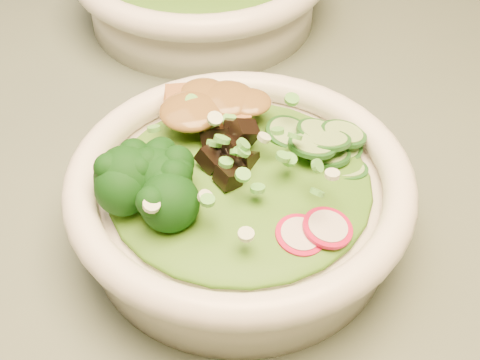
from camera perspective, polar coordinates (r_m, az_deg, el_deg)
name	(u,v)px	position (r m, az deg, el deg)	size (l,w,h in m)	color
dining_table	(366,255)	(0.62, 10.73, -6.31)	(1.20, 0.80, 0.75)	black
salad_bowl	(240,199)	(0.45, 0.00, -1.64)	(0.23, 0.23, 0.06)	white
lettuce_bed	(240,179)	(0.44, 0.00, 0.09)	(0.18, 0.18, 0.02)	#326916
broccoli_florets	(163,192)	(0.42, -6.59, -1.00)	(0.07, 0.06, 0.04)	black
radish_slices	(285,234)	(0.40, 3.82, -4.62)	(0.09, 0.03, 0.02)	#B50D36
cucumber_slices	(316,145)	(0.45, 6.48, 2.98)	(0.06, 0.06, 0.03)	#84BA67
mushroom_heap	(233,157)	(0.44, -0.59, 2.00)	(0.06, 0.06, 0.03)	black
tofu_cubes	(209,120)	(0.47, -2.69, 5.12)	(0.08, 0.05, 0.03)	olive
peanut_sauce	(208,108)	(0.46, -2.74, 6.19)	(0.06, 0.05, 0.01)	brown
scallion_garnish	(240,157)	(0.43, 0.00, 2.01)	(0.17, 0.17, 0.02)	#54B03E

